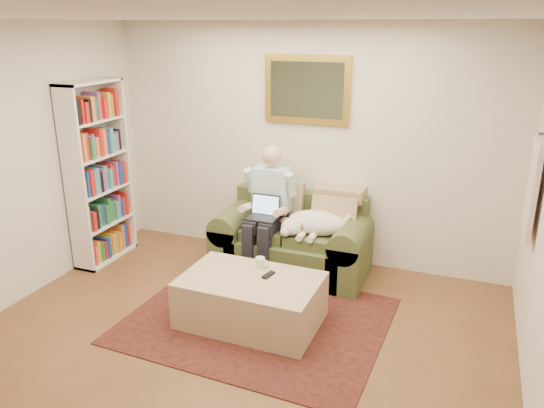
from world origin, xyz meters
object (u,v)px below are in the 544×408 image
Objects in this scene: laptop at (264,212)px; ottoman at (251,300)px; sofa at (292,246)px; sleeping_dog at (317,223)px; bookshelf at (98,174)px; seated_man at (266,213)px; coffee_mug at (260,263)px.

laptop is 0.26× the size of ottoman.
sofa is 2.43× the size of sleeping_dog.
laptop is 0.16× the size of bookshelf.
coffee_mug is at bearing -71.90° from seated_man.
sofa is 1.19× the size of seated_man.
laptop is at bearing 105.15° from ottoman.
sleeping_dog reaches higher than coffee_mug.
bookshelf reaches higher than coffee_mug.
bookshelf is (-2.40, -0.37, 0.38)m from sleeping_dog.
sleeping_dog is (0.53, 0.07, -0.06)m from seated_man.
laptop is 0.79m from coffee_mug.
sleeping_dog reaches higher than ottoman.
sofa is 1.15m from ottoman.
ottoman is at bearing -104.61° from sleeping_dog.
sofa is at bearing 41.02° from laptop.
sofa reaches higher than sleeping_dog.
bookshelf is (-2.10, -0.46, 0.72)m from sofa.
ottoman is 0.60× the size of bookshelf.
laptop is (-0.00, -0.06, 0.03)m from seated_man.
sleeping_dog is 0.33× the size of bookshelf.
sleeping_dog is 6.68× the size of coffee_mug.
sofa reaches higher than coffee_mug.
seated_man is 0.07m from laptop.
seated_man is 1.91m from bookshelf.
ottoman is (0.25, -0.94, -0.50)m from laptop.
bookshelf reaches higher than laptop.
ottoman is at bearing -89.65° from coffee_mug.
seated_man is 0.84m from coffee_mug.
sleeping_dog is at bearing 7.13° from seated_man.
bookshelf is at bearing -167.80° from sofa.
laptop reaches higher than sleeping_dog.
ottoman is (0.25, -1.00, -0.46)m from seated_man.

